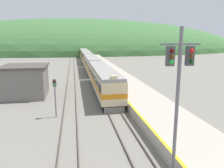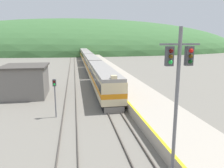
% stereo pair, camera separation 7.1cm
% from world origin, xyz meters
% --- Properties ---
extents(track_main, '(1.52, 180.00, 0.16)m').
position_xyz_m(track_main, '(0.00, 70.00, 0.08)').
color(track_main, '#4C443D').
rests_on(track_main, ground).
extents(track_siding, '(1.52, 180.00, 0.16)m').
position_xyz_m(track_siding, '(-4.92, 70.00, 0.08)').
color(track_siding, '#4C443D').
rests_on(track_siding, ground).
extents(platform, '(5.28, 140.00, 1.12)m').
position_xyz_m(platform, '(4.24, 50.00, 0.55)').
color(platform, '#ADA393').
rests_on(platform, ground).
extents(distant_hills, '(219.93, 98.97, 40.96)m').
position_xyz_m(distant_hills, '(0.00, 142.53, 0.00)').
color(distant_hills, '#3D6B38').
rests_on(distant_hills, ground).
extents(station_shed, '(6.12, 6.78, 4.54)m').
position_xyz_m(station_shed, '(-11.17, 27.51, 2.29)').
color(station_shed, slate).
rests_on(station_shed, ground).
extents(express_train_lead_car, '(2.99, 20.80, 4.28)m').
position_xyz_m(express_train_lead_car, '(0.00, 27.99, 2.15)').
color(express_train_lead_car, black).
rests_on(express_train_lead_car, ground).
extents(carriage_second, '(2.98, 19.11, 3.92)m').
position_xyz_m(carriage_second, '(0.00, 49.06, 2.14)').
color(carriage_second, black).
rests_on(carriage_second, ground).
extents(carriage_third, '(2.98, 19.11, 3.92)m').
position_xyz_m(carriage_third, '(0.00, 69.04, 2.14)').
color(carriage_third, black).
rests_on(carriage_third, ground).
extents(carriage_fourth, '(2.98, 19.11, 3.92)m').
position_xyz_m(carriage_fourth, '(0.00, 89.03, 2.14)').
color(carriage_fourth, black).
rests_on(carriage_fourth, ground).
extents(signal_mast_main, '(2.20, 0.42, 8.88)m').
position_xyz_m(signal_mast_main, '(1.19, 5.69, 5.83)').
color(signal_mast_main, slate).
rests_on(signal_mast_main, ground).
extents(signal_post_siding, '(0.36, 0.42, 4.17)m').
position_xyz_m(signal_post_siding, '(-6.35, 17.86, 2.98)').
color(signal_post_siding, slate).
rests_on(signal_post_siding, ground).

